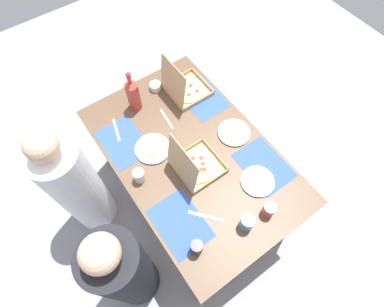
% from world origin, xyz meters
% --- Properties ---
extents(ground_plane, '(6.00, 6.00, 0.00)m').
position_xyz_m(ground_plane, '(0.00, 0.00, 0.00)').
color(ground_plane, gray).
extents(dining_table, '(1.50, 0.95, 0.74)m').
position_xyz_m(dining_table, '(0.00, 0.00, 0.63)').
color(dining_table, '#3F3328').
rests_on(dining_table, ground_plane).
extents(placemat_near_left, '(0.36, 0.26, 0.00)m').
position_xyz_m(placemat_near_left, '(-0.34, -0.33, 0.74)').
color(placemat_near_left, '#2D4C9E').
rests_on(placemat_near_left, dining_table).
extents(placemat_near_right, '(0.36, 0.26, 0.00)m').
position_xyz_m(placemat_near_right, '(0.34, -0.33, 0.74)').
color(placemat_near_right, '#2D4C9E').
rests_on(placemat_near_right, dining_table).
extents(placemat_far_left, '(0.36, 0.26, 0.00)m').
position_xyz_m(placemat_far_left, '(-0.34, 0.33, 0.74)').
color(placemat_far_left, '#2D4C9E').
rests_on(placemat_far_left, dining_table).
extents(placemat_far_right, '(0.36, 0.26, 0.00)m').
position_xyz_m(placemat_far_right, '(0.34, 0.33, 0.74)').
color(placemat_far_right, '#2D4C9E').
rests_on(placemat_far_right, dining_table).
extents(pizza_box_corner_right, '(0.28, 0.28, 0.31)m').
position_xyz_m(pizza_box_corner_right, '(-0.10, 0.05, 0.78)').
color(pizza_box_corner_right, tan).
rests_on(pizza_box_corner_right, dining_table).
extents(pizza_box_center, '(0.28, 0.28, 0.32)m').
position_xyz_m(pizza_box_center, '(0.45, -0.25, 0.79)').
color(pizza_box_center, tan).
rests_on(pizza_box_center, dining_table).
extents(plate_near_right, '(0.22, 0.22, 0.03)m').
position_xyz_m(plate_near_right, '(-0.04, -0.32, 0.75)').
color(plate_near_right, white).
rests_on(plate_near_right, dining_table).
extents(plate_far_right, '(0.23, 0.23, 0.03)m').
position_xyz_m(plate_far_right, '(0.17, 0.19, 0.75)').
color(plate_far_right, white).
rests_on(plate_far_right, dining_table).
extents(plate_middle, '(0.21, 0.21, 0.02)m').
position_xyz_m(plate_middle, '(-0.40, -0.21, 0.74)').
color(plate_middle, white).
rests_on(plate_middle, dining_table).
extents(soda_bottle, '(0.09, 0.09, 0.32)m').
position_xyz_m(soda_bottle, '(0.55, 0.10, 0.87)').
color(soda_bottle, '#B2382D').
rests_on(soda_bottle, dining_table).
extents(cup_spare, '(0.08, 0.08, 0.11)m').
position_xyz_m(cup_spare, '(-0.57, 0.02, 0.79)').
color(cup_spare, teal).
rests_on(cup_spare, dining_table).
extents(cup_clear_right, '(0.07, 0.07, 0.11)m').
position_xyz_m(cup_clear_right, '(-0.51, 0.33, 0.79)').
color(cup_clear_right, '#333338').
rests_on(cup_clear_right, dining_table).
extents(cup_dark, '(0.07, 0.07, 0.09)m').
position_xyz_m(cup_dark, '(0.04, 0.37, 0.78)').
color(cup_dark, silver).
rests_on(cup_dark, dining_table).
extents(cup_clear_left, '(0.07, 0.07, 0.09)m').
position_xyz_m(cup_clear_left, '(-0.58, -0.13, 0.78)').
color(cup_clear_left, '#BF4742').
rests_on(cup_clear_left, dining_table).
extents(condiment_bowl, '(0.08, 0.08, 0.05)m').
position_xyz_m(condiment_bowl, '(0.60, -0.10, 0.76)').
color(condiment_bowl, white).
rests_on(condiment_bowl, dining_table).
extents(knife_by_near_left, '(0.17, 0.15, 0.00)m').
position_xyz_m(knife_by_near_left, '(-0.39, 0.18, 0.74)').
color(knife_by_near_left, '#B7B7BC').
rests_on(knife_by_near_left, dining_table).
extents(fork_by_far_left, '(0.19, 0.03, 0.00)m').
position_xyz_m(fork_by_far_left, '(0.33, -0.01, 0.74)').
color(fork_by_far_left, '#B7B7BC').
rests_on(fork_by_far_left, dining_table).
extents(fork_by_far_right, '(0.19, 0.07, 0.00)m').
position_xyz_m(fork_by_far_right, '(0.45, 0.32, 0.74)').
color(fork_by_far_right, '#B7B7BC').
rests_on(fork_by_far_right, dining_table).
extents(diner_left_seat, '(0.32, 0.32, 1.20)m').
position_xyz_m(diner_left_seat, '(-0.34, 0.74, 0.54)').
color(diner_left_seat, black).
rests_on(diner_left_seat, ground_plane).
extents(diner_right_seat, '(0.32, 0.32, 1.19)m').
position_xyz_m(diner_right_seat, '(0.34, 0.74, 0.54)').
color(diner_right_seat, white).
rests_on(diner_right_seat, ground_plane).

